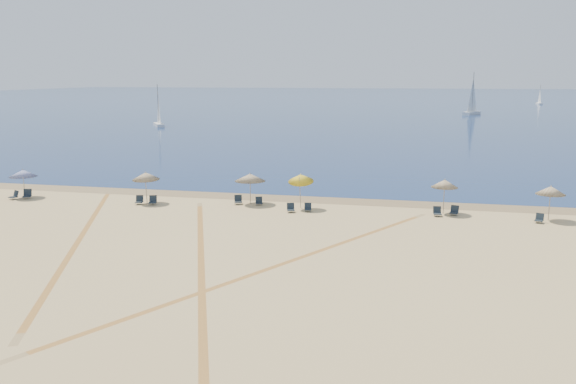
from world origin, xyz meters
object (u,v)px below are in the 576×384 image
(chair_10, at_px, (539,219))
(sailboat_0, at_px, (159,114))
(umbrella_2, at_px, (250,177))
(umbrella_1, at_px, (146,176))
(umbrella_5, at_px, (551,190))
(chair_5, at_px, (259,201))
(chair_1, at_px, (27,194))
(chair_4, at_px, (238,200))
(chair_8, at_px, (437,212))
(chair_6, at_px, (291,208))
(chair_3, at_px, (153,201))
(chair_9, at_px, (454,211))
(umbrella_0, at_px, (23,173))
(umbrella_3, at_px, (301,178))
(chair_0, at_px, (14,195))
(sailboat_2, at_px, (540,98))
(chair_7, at_px, (308,208))
(chair_2, at_px, (139,200))
(umbrella_4, at_px, (445,184))
(sailboat_1, at_px, (472,102))

(chair_10, relative_size, sailboat_0, 0.09)
(umbrella_2, bearing_deg, umbrella_1, -169.54)
(umbrella_5, relative_size, sailboat_0, 0.30)
(chair_5, bearing_deg, chair_1, 163.36)
(chair_4, bearing_deg, chair_8, -21.98)
(umbrella_5, distance_m, chair_6, 17.50)
(umbrella_2, distance_m, sailboat_0, 71.99)
(chair_3, bearing_deg, chair_9, -13.86)
(umbrella_0, bearing_deg, chair_6, -1.49)
(umbrella_3, bearing_deg, umbrella_1, -177.13)
(umbrella_3, distance_m, chair_0, 22.65)
(umbrella_3, distance_m, sailboat_0, 74.78)
(chair_6, bearing_deg, umbrella_2, 132.78)
(umbrella_3, distance_m, umbrella_5, 16.89)
(umbrella_2, bearing_deg, chair_0, -172.64)
(umbrella_2, distance_m, chair_0, 18.71)
(sailboat_2, bearing_deg, chair_3, -114.30)
(umbrella_2, height_order, sailboat_0, sailboat_0)
(chair_1, xyz_separation_m, chair_4, (16.82, 1.57, -0.03))
(chair_3, height_order, chair_8, chair_3)
(umbrella_1, xyz_separation_m, chair_7, (12.48, -0.23, -1.80))
(umbrella_5, distance_m, chair_1, 38.64)
(umbrella_3, distance_m, chair_9, 10.99)
(chair_9, bearing_deg, chair_6, -157.06)
(chair_4, height_order, chair_8, chair_4)
(chair_2, relative_size, chair_6, 1.02)
(chair_1, bearing_deg, chair_0, -175.14)
(chair_0, bearing_deg, chair_8, 26.11)
(umbrella_3, bearing_deg, umbrella_4, 3.70)
(umbrella_2, distance_m, umbrella_3, 4.13)
(chair_1, bearing_deg, umbrella_5, -20.35)
(umbrella_3, bearing_deg, chair_10, -2.94)
(chair_6, xyz_separation_m, chair_9, (11.27, 1.50, 0.01))
(umbrella_0, distance_m, chair_5, 19.05)
(umbrella_0, bearing_deg, chair_1, -38.33)
(chair_0, distance_m, chair_1, 0.93)
(chair_4, bearing_deg, sailboat_0, 99.95)
(umbrella_4, bearing_deg, chair_4, -179.20)
(sailboat_0, bearing_deg, chair_5, -92.71)
(chair_10, bearing_deg, chair_9, -169.88)
(chair_0, relative_size, sailboat_1, 0.08)
(chair_6, height_order, chair_7, chair_6)
(chair_9, distance_m, chair_10, 5.44)
(chair_1, height_order, sailboat_0, sailboat_0)
(umbrella_1, xyz_separation_m, chair_2, (-0.34, -0.56, -1.78))
(umbrella_3, bearing_deg, chair_0, -176.07)
(umbrella_3, height_order, chair_7, umbrella_3)
(umbrella_2, relative_size, sailboat_2, 0.36)
(umbrella_4, distance_m, chair_2, 22.37)
(umbrella_0, height_order, chair_7, umbrella_0)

